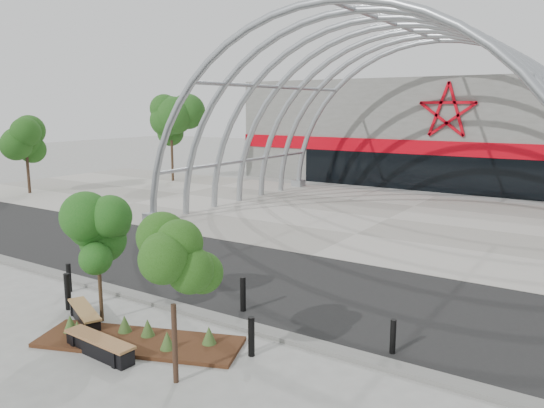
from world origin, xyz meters
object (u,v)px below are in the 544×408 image
object	(u,v)px
street_tree_0	(97,239)
bench_0	(85,316)
street_tree_1	(172,272)
bollard_2	(243,294)
bench_1	(100,347)

from	to	relation	value
street_tree_0	bench_0	bearing A→B (deg)	-128.43
street_tree_1	bollard_2	xyz separation A→B (m)	(-1.18, 4.10, -2.00)
street_tree_1	bollard_2	bearing A→B (deg)	106.01
street_tree_1	bench_1	size ratio (longest dim) A/B	1.59
street_tree_0	bench_1	xyz separation A→B (m)	(1.67, -1.43, -2.16)
bench_0	street_tree_0	bearing A→B (deg)	51.57
street_tree_0	bollard_2	xyz separation A→B (m)	(2.92, 2.74, -1.86)
bench_0	bollard_2	size ratio (longest dim) A/B	1.94
bench_1	bollard_2	xyz separation A→B (m)	(1.25, 4.18, 0.30)
bench_1	bollard_2	world-z (taller)	bollard_2
bench_1	bench_0	bearing A→B (deg)	151.13
bench_1	bollard_2	size ratio (longest dim) A/B	2.10
street_tree_0	bench_0	world-z (taller)	street_tree_0
street_tree_1	street_tree_0	bearing A→B (deg)	161.63
bench_0	bench_1	world-z (taller)	bench_1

